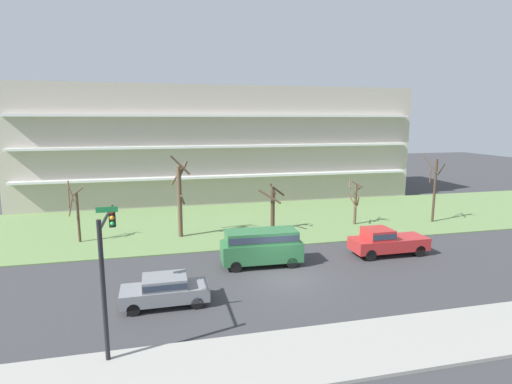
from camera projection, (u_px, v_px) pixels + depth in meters
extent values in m
plane|color=#38383A|center=(285.00, 278.00, 24.38)|extent=(160.00, 160.00, 0.00)
cube|color=#99968E|center=(344.00, 349.00, 16.70)|extent=(80.00, 4.00, 0.15)
cube|color=#66844C|center=(240.00, 222.00, 37.78)|extent=(80.00, 16.00, 0.08)
cube|color=#B2A899|center=(218.00, 143.00, 49.78)|extent=(45.05, 11.47, 13.10)
cube|color=silver|center=(227.00, 176.00, 44.44)|extent=(43.25, 0.90, 0.24)
cube|color=silver|center=(226.00, 146.00, 43.86)|extent=(43.25, 0.90, 0.24)
cube|color=silver|center=(226.00, 116.00, 43.29)|extent=(43.25, 0.90, 0.24)
cylinder|color=#4C3828|center=(78.00, 218.00, 31.11)|extent=(0.20, 0.20, 3.93)
cylinder|color=#4C3828|center=(71.00, 205.00, 30.91)|extent=(0.28, 1.01, 1.53)
cylinder|color=#4C3828|center=(69.00, 194.00, 30.58)|extent=(0.27, 1.13, 1.95)
cylinder|color=#4C3828|center=(71.00, 193.00, 30.48)|extent=(0.54, 0.77, 1.24)
cylinder|color=#4C3828|center=(77.00, 192.00, 31.15)|extent=(0.84, 0.12, 0.69)
cylinder|color=brown|center=(180.00, 202.00, 32.40)|extent=(0.36, 0.36, 5.79)
cylinder|color=brown|center=(178.00, 174.00, 32.56)|extent=(1.28, 0.18, 1.74)
cylinder|color=brown|center=(183.00, 200.00, 32.29)|extent=(0.46, 0.65, 0.83)
cylinder|color=brown|center=(180.00, 165.00, 31.21)|extent=(1.55, 0.36, 1.60)
cylinder|color=brown|center=(181.00, 171.00, 32.33)|extent=(0.84, 0.60, 0.87)
cylinder|color=brown|center=(183.00, 170.00, 32.33)|extent=(0.84, 0.91, 1.47)
cylinder|color=#423023|center=(273.00, 210.00, 34.67)|extent=(0.36, 0.36, 3.51)
cylinder|color=#423023|center=(270.00, 197.00, 33.53)|extent=(1.79, 1.17, 1.16)
cylinder|color=#423023|center=(273.00, 189.00, 34.12)|extent=(0.61, 0.30, 1.02)
cylinder|color=#423023|center=(278.00, 191.00, 33.86)|extent=(1.32, 0.74, 0.99)
cylinder|color=brown|center=(355.00, 205.00, 36.46)|extent=(0.25, 0.25, 3.72)
cylinder|color=brown|center=(359.00, 188.00, 36.45)|extent=(0.44, 0.89, 0.64)
cylinder|color=brown|center=(350.00, 184.00, 36.24)|extent=(0.57, 1.09, 0.68)
cylinder|color=brown|center=(357.00, 184.00, 35.64)|extent=(1.02, 0.38, 0.64)
cylinder|color=brown|center=(358.00, 201.00, 36.40)|extent=(0.26, 0.57, 0.87)
cylinder|color=brown|center=(352.00, 200.00, 36.04)|extent=(0.62, 1.07, 1.38)
cylinder|color=brown|center=(356.00, 199.00, 36.12)|extent=(0.60, 0.34, 0.72)
cylinder|color=#423023|center=(435.00, 191.00, 37.19)|extent=(0.22, 0.22, 5.92)
cylinder|color=#423023|center=(430.00, 176.00, 37.14)|extent=(0.70, 0.83, 1.20)
cylinder|color=#423023|center=(441.00, 170.00, 36.89)|extent=(0.24, 1.06, 1.21)
cylinder|color=#423023|center=(430.00, 165.00, 36.43)|extent=(0.43, 1.59, 1.47)
cube|color=slate|center=(165.00, 293.00, 20.73)|extent=(4.42, 1.86, 0.70)
cube|color=slate|center=(165.00, 281.00, 20.62)|extent=(2.22, 1.68, 0.55)
cube|color=#2D3847|center=(165.00, 281.00, 20.62)|extent=(2.18, 1.72, 0.30)
cylinder|color=black|center=(194.00, 290.00, 21.91)|extent=(0.64, 0.23, 0.64)
cylinder|color=black|center=(197.00, 303.00, 20.41)|extent=(0.64, 0.23, 0.64)
cylinder|color=black|center=(135.00, 296.00, 21.17)|extent=(0.64, 0.23, 0.64)
cylinder|color=black|center=(133.00, 310.00, 19.67)|extent=(0.64, 0.23, 0.64)
cube|color=#B22828|center=(389.00, 243.00, 28.53)|extent=(5.41, 2.04, 0.85)
cube|color=#B22828|center=(378.00, 234.00, 28.19)|extent=(1.81, 1.85, 0.70)
cube|color=#2D3847|center=(378.00, 234.00, 28.19)|extent=(1.78, 1.89, 0.38)
cylinder|color=black|center=(371.00, 255.00, 27.32)|extent=(0.80, 0.23, 0.80)
cylinder|color=black|center=(358.00, 247.00, 29.02)|extent=(0.80, 0.23, 0.80)
cylinder|color=black|center=(420.00, 251.00, 28.20)|extent=(0.80, 0.23, 0.80)
cylinder|color=black|center=(405.00, 244.00, 29.90)|extent=(0.80, 0.23, 0.80)
cube|color=#2D6B3D|center=(261.00, 251.00, 26.40)|extent=(5.26, 2.17, 1.25)
cube|color=#2D6B3D|center=(261.00, 236.00, 26.22)|extent=(4.66, 1.99, 0.75)
cube|color=#2D3847|center=(261.00, 236.00, 26.22)|extent=(4.57, 2.02, 0.41)
cylinder|color=black|center=(236.00, 267.00, 25.29)|extent=(0.73, 0.24, 0.72)
cylinder|color=black|center=(232.00, 257.00, 27.01)|extent=(0.73, 0.24, 0.72)
cylinder|color=black|center=(292.00, 263.00, 26.01)|extent=(0.73, 0.24, 0.72)
cylinder|color=black|center=(284.00, 254.00, 27.72)|extent=(0.73, 0.24, 0.72)
cylinder|color=black|center=(104.00, 294.00, 15.42)|extent=(0.18, 0.18, 5.78)
cylinder|color=black|center=(107.00, 217.00, 17.11)|extent=(0.12, 4.44, 0.12)
cube|color=black|center=(112.00, 218.00, 19.03)|extent=(0.28, 0.28, 0.90)
sphere|color=red|center=(111.00, 212.00, 18.84)|extent=(0.20, 0.20, 0.20)
sphere|color=#F2A519|center=(112.00, 218.00, 18.89)|extent=(0.20, 0.20, 0.20)
sphere|color=green|center=(112.00, 224.00, 18.94)|extent=(0.20, 0.20, 0.20)
cube|color=#197238|center=(107.00, 210.00, 17.27)|extent=(0.90, 0.04, 0.24)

